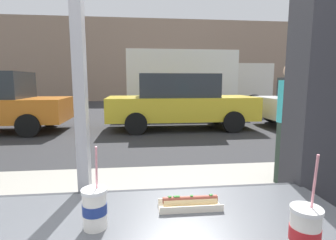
% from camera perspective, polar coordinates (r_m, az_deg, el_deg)
% --- Properties ---
extents(ground_plane, '(60.00, 60.00, 0.00)m').
position_cam_1_polar(ground_plane, '(9.28, -7.87, -1.07)').
color(ground_plane, '#2D2D30').
extents(sidewalk_strip, '(16.00, 2.80, 0.13)m').
position_cam_1_polar(sidewalk_strip, '(3.12, -11.06, -19.40)').
color(sidewalk_strip, '#9E998E').
rests_on(sidewalk_strip, ground).
extents(window_wall, '(2.87, 0.20, 2.90)m').
position_cam_1_polar(window_wall, '(1.29, -19.16, 20.51)').
color(window_wall, '#2D2D33').
rests_on(window_wall, ground).
extents(building_facade_far, '(28.00, 1.20, 6.26)m').
position_cam_1_polar(building_facade_far, '(21.43, -7.19, 12.66)').
color(building_facade_far, gray).
rests_on(building_facade_far, ground).
extents(soda_cup_left, '(0.09, 0.09, 0.30)m').
position_cam_1_polar(soda_cup_left, '(0.99, -15.62, -17.86)').
color(soda_cup_left, white).
rests_on(soda_cup_left, window_counter).
extents(soda_cup_right, '(0.09, 0.09, 0.32)m').
position_cam_1_polar(soda_cup_right, '(0.90, 27.56, -20.88)').
color(soda_cup_right, white).
rests_on(soda_cup_right, window_counter).
extents(hotdog_tray_near, '(0.25, 0.09, 0.05)m').
position_cam_1_polar(hotdog_tray_near, '(1.11, 4.80, -17.43)').
color(hotdog_tray_near, beige).
rests_on(hotdog_tray_near, window_counter).
extents(parked_car_yellow, '(4.63, 1.94, 1.74)m').
position_cam_1_polar(parked_car_yellow, '(8.42, 2.61, 4.07)').
color(parked_car_yellow, gold).
rests_on(parked_car_yellow, ground).
extents(parked_car_white, '(4.35, 2.04, 1.65)m').
position_cam_1_polar(parked_car_white, '(10.39, 30.56, 3.53)').
color(parked_car_white, silver).
rests_on(parked_car_white, ground).
extents(box_truck, '(6.86, 2.44, 2.94)m').
position_cam_1_polar(box_truck, '(13.21, 5.73, 8.75)').
color(box_truck, silver).
rests_on(box_truck, ground).
extents(pedestrian, '(0.32, 0.32, 1.63)m').
position_cam_1_polar(pedestrian, '(3.87, 24.85, 0.94)').
color(pedestrian, '#2A3930').
rests_on(pedestrian, sidewalk_strip).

